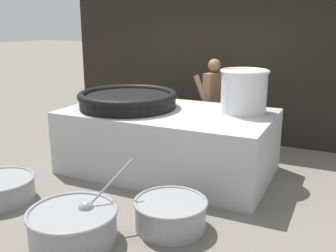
{
  "coord_description": "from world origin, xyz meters",
  "views": [
    {
      "loc": [
        2.46,
        -5.22,
        2.29
      ],
      "look_at": [
        0.0,
        0.0,
        0.72
      ],
      "focal_mm": 42.0,
      "sensor_mm": 36.0,
      "label": 1
    }
  ],
  "objects_px": {
    "giant_wok_near": "(128,99)",
    "cook": "(213,101)",
    "prep_bowl_meat": "(1,188)",
    "prep_bowl_extra": "(171,213)",
    "stock_pot": "(244,90)",
    "prep_bowl_vegetables": "(73,224)"
  },
  "relations": [
    {
      "from": "giant_wok_near",
      "to": "cook",
      "type": "relative_size",
      "value": 0.95
    },
    {
      "from": "cook",
      "to": "prep_bowl_meat",
      "type": "relative_size",
      "value": 1.85
    },
    {
      "from": "cook",
      "to": "prep_bowl_extra",
      "type": "bearing_deg",
      "value": 113.3
    },
    {
      "from": "giant_wok_near",
      "to": "cook",
      "type": "distance_m",
      "value": 1.69
    },
    {
      "from": "cook",
      "to": "prep_bowl_extra",
      "type": "relative_size",
      "value": 1.94
    },
    {
      "from": "giant_wok_near",
      "to": "prep_bowl_extra",
      "type": "distance_m",
      "value": 2.28
    },
    {
      "from": "stock_pot",
      "to": "giant_wok_near",
      "type": "bearing_deg",
      "value": -165.27
    },
    {
      "from": "stock_pot",
      "to": "prep_bowl_extra",
      "type": "relative_size",
      "value": 0.85
    },
    {
      "from": "prep_bowl_vegetables",
      "to": "prep_bowl_meat",
      "type": "bearing_deg",
      "value": 165.31
    },
    {
      "from": "giant_wok_near",
      "to": "prep_bowl_meat",
      "type": "distance_m",
      "value": 2.21
    },
    {
      "from": "prep_bowl_meat",
      "to": "prep_bowl_extra",
      "type": "relative_size",
      "value": 1.04
    },
    {
      "from": "cook",
      "to": "prep_bowl_vegetables",
      "type": "bearing_deg",
      "value": 98.44
    },
    {
      "from": "prep_bowl_vegetables",
      "to": "cook",
      "type": "bearing_deg",
      "value": 85.24
    },
    {
      "from": "giant_wok_near",
      "to": "cook",
      "type": "xyz_separation_m",
      "value": [
        0.92,
        1.41,
        -0.21
      ]
    },
    {
      "from": "cook",
      "to": "prep_bowl_meat",
      "type": "xyz_separation_m",
      "value": [
        -1.78,
        -3.22,
        -0.71
      ]
    },
    {
      "from": "stock_pot",
      "to": "cook",
      "type": "height_order",
      "value": "cook"
    },
    {
      "from": "stock_pot",
      "to": "prep_bowl_meat",
      "type": "bearing_deg",
      "value": -138.64
    },
    {
      "from": "giant_wok_near",
      "to": "prep_bowl_vegetables",
      "type": "distance_m",
      "value": 2.46
    },
    {
      "from": "giant_wok_near",
      "to": "prep_bowl_meat",
      "type": "height_order",
      "value": "giant_wok_near"
    },
    {
      "from": "cook",
      "to": "stock_pot",
      "type": "bearing_deg",
      "value": 142.77
    },
    {
      "from": "giant_wok_near",
      "to": "cook",
      "type": "bearing_deg",
      "value": 56.97
    },
    {
      "from": "giant_wok_near",
      "to": "prep_bowl_extra",
      "type": "height_order",
      "value": "giant_wok_near"
    }
  ]
}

